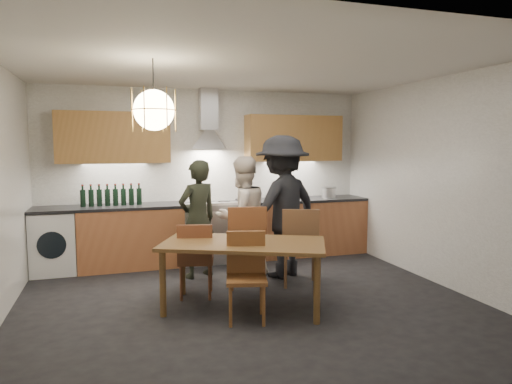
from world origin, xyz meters
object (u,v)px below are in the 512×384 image
object	(u,v)px
person_mid	(242,216)
mixing_bowl	(275,198)
chair_back_left	(196,256)
chair_front	(246,269)
person_left	(198,219)
stock_pot	(329,193)
person_right	(282,206)
wine_bottles	(111,195)
dining_table	(243,250)

from	to	relation	value
person_mid	mixing_bowl	distance (m)	1.12
chair_back_left	chair_front	size ratio (longest dim) A/B	0.99
person_mid	person_left	bearing A→B (deg)	-31.48
mixing_bowl	stock_pot	size ratio (longest dim) A/B	1.23
chair_front	person_right	xyz separation A→B (m)	(0.88, 1.30, 0.44)
chair_back_left	wine_bottles	size ratio (longest dim) A/B	1.05
mixing_bowl	person_right	bearing A→B (deg)	-104.45
dining_table	person_right	size ratio (longest dim) A/B	1.02
chair_front	person_right	world-z (taller)	person_right
person_mid	wine_bottles	world-z (taller)	person_mid
stock_pot	wine_bottles	distance (m)	3.37
chair_front	wine_bottles	xyz separation A→B (m)	(-1.29, 2.38, 0.55)
dining_table	person_left	size ratio (longest dim) A/B	1.23
stock_pot	person_left	bearing A→B (deg)	-161.95
person_left	stock_pot	bearing A→B (deg)	174.02
person_left	person_right	bearing A→B (deg)	140.96
chair_back_left	mixing_bowl	world-z (taller)	mixing_bowl
mixing_bowl	wine_bottles	bearing A→B (deg)	177.79
chair_back_left	chair_front	world-z (taller)	chair_front
person_left	person_mid	world-z (taller)	person_mid
dining_table	chair_front	xyz separation A→B (m)	(-0.05, -0.28, -0.14)
mixing_bowl	person_left	bearing A→B (deg)	-152.27
chair_back_left	person_right	bearing A→B (deg)	-142.09
chair_front	person_left	world-z (taller)	person_left
stock_pot	wine_bottles	bearing A→B (deg)	179.12
chair_back_left	chair_front	bearing A→B (deg)	131.77
mixing_bowl	chair_back_left	bearing A→B (deg)	-134.41
dining_table	stock_pot	distance (m)	2.91
chair_front	stock_pot	distance (m)	3.16
dining_table	wine_bottles	xyz separation A→B (m)	(-1.34, 2.11, 0.41)
person_mid	person_right	world-z (taller)	person_right
person_left	person_mid	size ratio (longest dim) A/B	0.97
person_mid	mixing_bowl	world-z (taller)	person_mid
person_right	wine_bottles	distance (m)	2.43
person_right	wine_bottles	world-z (taller)	person_right
person_right	dining_table	bearing A→B (deg)	26.93
chair_back_left	dining_table	bearing A→B (deg)	147.81
person_left	chair_front	bearing A→B (deg)	73.31
mixing_bowl	dining_table	bearing A→B (deg)	-118.31
chair_back_left	person_mid	distance (m)	1.11
person_left	person_mid	bearing A→B (deg)	145.36
person_mid	person_right	xyz separation A→B (m)	(0.50, -0.18, 0.14)
dining_table	chair_back_left	distance (m)	0.65
person_left	mixing_bowl	bearing A→B (deg)	-176.30
dining_table	mixing_bowl	xyz separation A→B (m)	(1.08, 2.01, 0.29)
dining_table	stock_pot	bearing A→B (deg)	69.89
dining_table	person_mid	size ratio (longest dim) A/B	1.19
dining_table	person_left	bearing A→B (deg)	125.64
person_mid	stock_pot	bearing A→B (deg)	-174.33
chair_front	stock_pot	xyz separation A→B (m)	(2.08, 2.33, 0.48)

